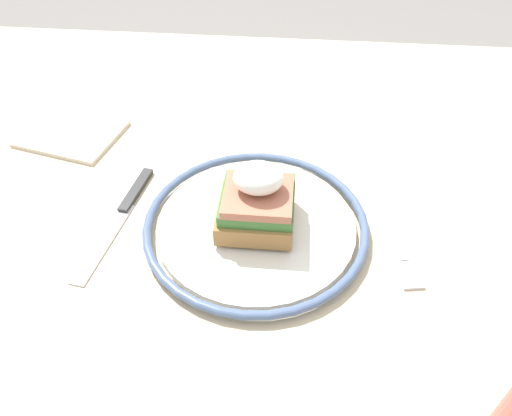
{
  "coord_description": "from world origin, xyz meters",
  "views": [
    {
      "loc": [
        -0.06,
        0.44,
        1.16
      ],
      "look_at": [
        -0.02,
        0.05,
        0.78
      ],
      "focal_mm": 35.0,
      "sensor_mm": 36.0,
      "label": 1
    }
  ],
  "objects_px": {
    "plate": "(256,225)",
    "sandwich": "(257,201)",
    "fork": "(398,244)",
    "napkin": "(72,134)",
    "knife": "(123,211)"
  },
  "relations": [
    {
      "from": "fork",
      "to": "napkin",
      "type": "relative_size",
      "value": 1.09
    },
    {
      "from": "plate",
      "to": "fork",
      "type": "xyz_separation_m",
      "value": [
        -0.16,
        0.01,
        -0.01
      ]
    },
    {
      "from": "plate",
      "to": "knife",
      "type": "distance_m",
      "value": 0.16
    },
    {
      "from": "plate",
      "to": "napkin",
      "type": "height_order",
      "value": "plate"
    },
    {
      "from": "plate",
      "to": "sandwich",
      "type": "height_order",
      "value": "sandwich"
    },
    {
      "from": "fork",
      "to": "knife",
      "type": "height_order",
      "value": "knife"
    },
    {
      "from": "plate",
      "to": "napkin",
      "type": "relative_size",
      "value": 1.97
    },
    {
      "from": "sandwich",
      "to": "knife",
      "type": "distance_m",
      "value": 0.17
    },
    {
      "from": "plate",
      "to": "napkin",
      "type": "distance_m",
      "value": 0.32
    },
    {
      "from": "fork",
      "to": "knife",
      "type": "bearing_deg",
      "value": -4.16
    },
    {
      "from": "plate",
      "to": "fork",
      "type": "relative_size",
      "value": 1.81
    },
    {
      "from": "fork",
      "to": "napkin",
      "type": "height_order",
      "value": "napkin"
    },
    {
      "from": "plate",
      "to": "sandwich",
      "type": "relative_size",
      "value": 3.05
    },
    {
      "from": "knife",
      "to": "napkin",
      "type": "xyz_separation_m",
      "value": [
        0.11,
        -0.14,
        0.0
      ]
    },
    {
      "from": "fork",
      "to": "napkin",
      "type": "distance_m",
      "value": 0.46
    }
  ]
}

